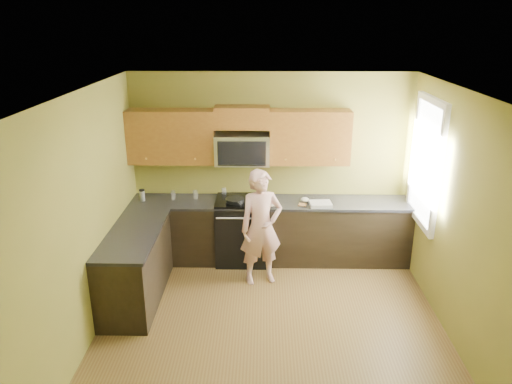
{
  "coord_description": "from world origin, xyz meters",
  "views": [
    {
      "loc": [
        -0.1,
        -4.79,
        3.4
      ],
      "look_at": [
        -0.2,
        1.3,
        1.2
      ],
      "focal_mm": 34.09,
      "sensor_mm": 36.0,
      "label": 1
    }
  ],
  "objects_px": {
    "woman": "(261,228)",
    "butter_tub": "(257,202)",
    "frying_pan": "(235,202)",
    "stove": "(243,230)",
    "microwave": "(242,163)",
    "travel_mug": "(143,201)"
  },
  "relations": [
    {
      "from": "stove",
      "to": "butter_tub",
      "type": "xyz_separation_m",
      "value": [
        0.21,
        -0.04,
        0.45
      ]
    },
    {
      "from": "butter_tub",
      "to": "frying_pan",
      "type": "bearing_deg",
      "value": -168.19
    },
    {
      "from": "frying_pan",
      "to": "butter_tub",
      "type": "height_order",
      "value": "frying_pan"
    },
    {
      "from": "frying_pan",
      "to": "travel_mug",
      "type": "relative_size",
      "value": 2.69
    },
    {
      "from": "stove",
      "to": "butter_tub",
      "type": "relative_size",
      "value": 8.03
    },
    {
      "from": "microwave",
      "to": "woman",
      "type": "relative_size",
      "value": 0.48
    },
    {
      "from": "stove",
      "to": "travel_mug",
      "type": "bearing_deg",
      "value": 179.75
    },
    {
      "from": "woman",
      "to": "butter_tub",
      "type": "xyz_separation_m",
      "value": [
        -0.06,
        0.58,
        0.13
      ]
    },
    {
      "from": "stove",
      "to": "woman",
      "type": "xyz_separation_m",
      "value": [
        0.27,
        -0.61,
        0.31
      ]
    },
    {
      "from": "stove",
      "to": "butter_tub",
      "type": "bearing_deg",
      "value": -9.83
    },
    {
      "from": "stove",
      "to": "microwave",
      "type": "bearing_deg",
      "value": 90.0
    },
    {
      "from": "woman",
      "to": "travel_mug",
      "type": "height_order",
      "value": "woman"
    },
    {
      "from": "stove",
      "to": "travel_mug",
      "type": "height_order",
      "value": "travel_mug"
    },
    {
      "from": "butter_tub",
      "to": "travel_mug",
      "type": "xyz_separation_m",
      "value": [
        -1.65,
        0.04,
        -0.0
      ]
    },
    {
      "from": "stove",
      "to": "frying_pan",
      "type": "height_order",
      "value": "frying_pan"
    },
    {
      "from": "woman",
      "to": "butter_tub",
      "type": "relative_size",
      "value": 13.3
    },
    {
      "from": "microwave",
      "to": "butter_tub",
      "type": "xyz_separation_m",
      "value": [
        0.21,
        -0.16,
        -0.53
      ]
    },
    {
      "from": "stove",
      "to": "butter_tub",
      "type": "height_order",
      "value": "butter_tub"
    },
    {
      "from": "woman",
      "to": "butter_tub",
      "type": "bearing_deg",
      "value": 78.39
    },
    {
      "from": "stove",
      "to": "butter_tub",
      "type": "distance_m",
      "value": 0.49
    },
    {
      "from": "frying_pan",
      "to": "butter_tub",
      "type": "bearing_deg",
      "value": -9.58
    },
    {
      "from": "frying_pan",
      "to": "travel_mug",
      "type": "bearing_deg",
      "value": 153.96
    }
  ]
}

